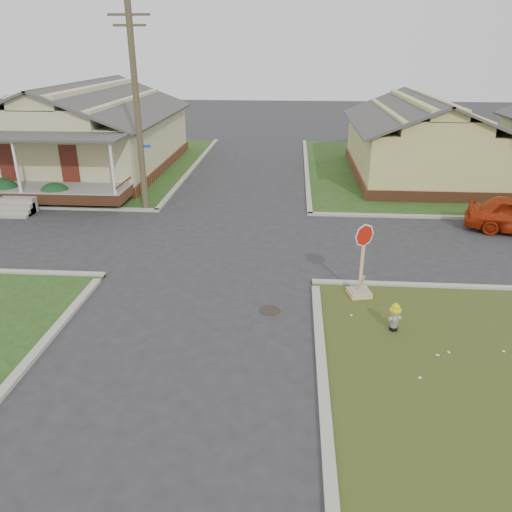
{
  "coord_description": "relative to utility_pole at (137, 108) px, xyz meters",
  "views": [
    {
      "loc": [
        2.78,
        -13.45,
        7.25
      ],
      "look_at": [
        1.68,
        1.0,
        1.1
      ],
      "focal_mm": 35.0,
      "sensor_mm": 36.0,
      "label": 1
    }
  ],
  "objects": [
    {
      "name": "ground",
      "position": [
        4.2,
        -8.9,
        -4.66
      ],
      "size": [
        120.0,
        120.0,
        0.0
      ],
      "primitive_type": "plane",
      "color": "#2A2A2C",
      "rests_on": "ground"
    },
    {
      "name": "manhole",
      "position": [
        6.4,
        -9.4,
        -4.66
      ],
      "size": [
        0.64,
        0.64,
        0.01
      ],
      "primitive_type": "cylinder",
      "color": "black",
      "rests_on": "ground"
    },
    {
      "name": "side_house_yellow",
      "position": [
        14.2,
        7.6,
        -2.47
      ],
      "size": [
        7.6,
        11.6,
        4.7
      ],
      "color": "brown",
      "rests_on": "ground"
    },
    {
      "name": "corner_house",
      "position": [
        -5.8,
        7.78,
        -2.38
      ],
      "size": [
        10.1,
        15.5,
        5.3
      ],
      "color": "brown",
      "rests_on": "ground"
    },
    {
      "name": "curbs",
      "position": [
        4.2,
        -3.9,
        -4.66
      ],
      "size": [
        80.0,
        40.0,
        0.12
      ],
      "primitive_type": null,
      "color": "#A9A798",
      "rests_on": "ground"
    },
    {
      "name": "stop_sign",
      "position": [
        9.13,
        -8.31,
        -4.1
      ],
      "size": [
        0.67,
        0.65,
        2.36
      ],
      "rotation": [
        0.0,
        0.0,
        0.23
      ],
      "color": "tan",
      "rests_on": "ground"
    },
    {
      "name": "verge_far_left",
      "position": [
        -8.8,
        9.1,
        -4.64
      ],
      "size": [
        19.0,
        19.0,
        0.05
      ],
      "primitive_type": "cube",
      "color": "#244318",
      "rests_on": "ground"
    },
    {
      "name": "hedge_left",
      "position": [
        -7.21,
        0.33,
        -4.01
      ],
      "size": [
        1.56,
        1.28,
        1.19
      ],
      "primitive_type": "ellipsoid",
      "color": "#163E1A",
      "rests_on": "verge_far_left"
    },
    {
      "name": "hedge_right",
      "position": [
        -4.43,
        0.09,
        -4.05
      ],
      "size": [
        1.47,
        1.2,
        1.12
      ],
      "primitive_type": "ellipsoid",
      "color": "#163E1A",
      "rests_on": "verge_far_left"
    },
    {
      "name": "fire_hydrant",
      "position": [
        9.83,
        -10.32,
        -4.16
      ],
      "size": [
        0.31,
        0.31,
        0.83
      ],
      "rotation": [
        0.0,
        0.0,
        0.33
      ],
      "color": "black",
      "rests_on": "ground"
    },
    {
      "name": "utility_pole",
      "position": [
        0.0,
        0.0,
        0.0
      ],
      "size": [
        1.8,
        0.28,
        9.0
      ],
      "color": "#463C28",
      "rests_on": "ground"
    }
  ]
}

